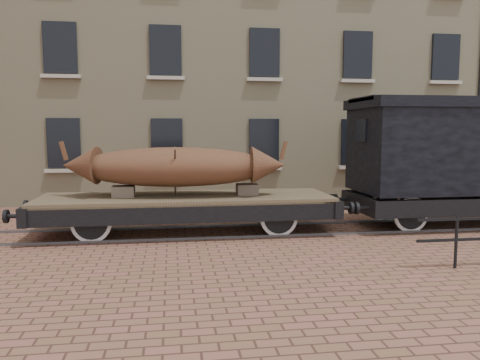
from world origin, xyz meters
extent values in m
plane|color=brown|center=(0.00, 0.00, 0.00)|extent=(90.00, 90.00, 0.00)
cube|color=#C8BC90|center=(3.00, 10.00, 7.00)|extent=(40.00, 10.00, 14.00)
cube|color=black|center=(-6.00, 4.96, 2.20)|extent=(1.10, 0.12, 1.70)
cube|color=#B4AC9E|center=(-6.00, 4.90, 1.25)|extent=(1.30, 0.18, 0.12)
cube|color=black|center=(-2.50, 4.96, 2.20)|extent=(1.10, 0.12, 1.70)
cube|color=#B4AC9E|center=(-2.50, 4.90, 1.25)|extent=(1.30, 0.18, 0.12)
cube|color=black|center=(1.00, 4.96, 2.20)|extent=(1.10, 0.12, 1.70)
cube|color=#B4AC9E|center=(1.00, 4.90, 1.25)|extent=(1.30, 0.18, 0.12)
cube|color=black|center=(4.50, 4.96, 2.20)|extent=(1.10, 0.12, 1.70)
cube|color=#B4AC9E|center=(4.50, 4.90, 1.25)|extent=(1.30, 0.18, 0.12)
cube|color=black|center=(8.00, 4.96, 2.20)|extent=(1.10, 0.12, 1.70)
cube|color=#B4AC9E|center=(8.00, 4.90, 1.25)|extent=(1.30, 0.18, 0.12)
cube|color=black|center=(-6.00, 4.96, 5.40)|extent=(1.10, 0.12, 1.70)
cube|color=#B4AC9E|center=(-6.00, 4.90, 4.45)|extent=(1.30, 0.18, 0.12)
cube|color=black|center=(-2.50, 4.96, 5.40)|extent=(1.10, 0.12, 1.70)
cube|color=#B4AC9E|center=(-2.50, 4.90, 4.45)|extent=(1.30, 0.18, 0.12)
cube|color=black|center=(1.00, 4.96, 5.40)|extent=(1.10, 0.12, 1.70)
cube|color=#B4AC9E|center=(1.00, 4.90, 4.45)|extent=(1.30, 0.18, 0.12)
cube|color=black|center=(4.50, 4.96, 5.40)|extent=(1.10, 0.12, 1.70)
cube|color=#B4AC9E|center=(4.50, 4.90, 4.45)|extent=(1.30, 0.18, 0.12)
cube|color=black|center=(8.00, 4.96, 5.40)|extent=(1.10, 0.12, 1.70)
cube|color=#B4AC9E|center=(8.00, 4.90, 4.45)|extent=(1.30, 0.18, 0.12)
cube|color=#59595E|center=(0.00, -0.72, 0.03)|extent=(30.00, 0.08, 0.06)
cube|color=#59595E|center=(0.00, 0.72, 0.03)|extent=(30.00, 0.08, 0.06)
cylinder|color=black|center=(3.00, -3.80, 0.50)|extent=(0.06, 0.06, 1.00)
cube|color=brown|center=(-1.98, 0.00, 0.92)|extent=(7.31, 2.14, 0.12)
cube|color=black|center=(-1.98, -0.99, 0.68)|extent=(7.31, 0.16, 0.44)
cube|color=black|center=(-1.98, 0.99, 0.68)|extent=(7.31, 0.16, 0.44)
cube|color=black|center=(-5.64, 0.00, 0.68)|extent=(0.21, 2.24, 0.44)
cylinder|color=black|center=(-5.91, -0.73, 0.68)|extent=(0.34, 0.10, 0.10)
cylinder|color=black|center=(-6.07, -0.73, 0.68)|extent=(0.08, 0.31, 0.31)
cylinder|color=black|center=(-5.91, 0.73, 0.68)|extent=(0.34, 0.10, 0.10)
cylinder|color=black|center=(-6.07, 0.73, 0.68)|extent=(0.08, 0.31, 0.31)
cube|color=black|center=(1.68, 0.00, 0.68)|extent=(0.21, 2.24, 0.44)
cylinder|color=black|center=(1.95, -0.73, 0.68)|extent=(0.34, 0.10, 0.10)
cylinder|color=black|center=(2.12, -0.73, 0.68)|extent=(0.08, 0.31, 0.31)
cylinder|color=black|center=(1.95, 0.73, 0.68)|extent=(0.34, 0.10, 0.10)
cylinder|color=black|center=(2.12, 0.73, 0.68)|extent=(0.08, 0.31, 0.31)
cylinder|color=black|center=(-4.22, 0.00, 0.47)|extent=(0.10, 1.85, 0.10)
cylinder|color=silver|center=(-4.22, -0.72, 0.47)|extent=(0.94, 0.07, 0.94)
cylinder|color=black|center=(-4.22, -0.72, 0.47)|extent=(0.77, 0.10, 0.77)
cube|color=black|center=(-4.22, -0.84, 0.70)|extent=(0.88, 0.08, 0.10)
cylinder|color=silver|center=(-4.22, 0.72, 0.47)|extent=(0.94, 0.07, 0.94)
cylinder|color=black|center=(-4.22, 0.72, 0.47)|extent=(0.77, 0.10, 0.77)
cube|color=black|center=(-4.22, 0.84, 0.70)|extent=(0.88, 0.08, 0.10)
cylinder|color=black|center=(0.26, 0.00, 0.47)|extent=(0.10, 1.85, 0.10)
cylinder|color=silver|center=(0.26, -0.72, 0.47)|extent=(0.94, 0.07, 0.94)
cylinder|color=black|center=(0.26, -0.72, 0.47)|extent=(0.77, 0.10, 0.77)
cube|color=black|center=(0.26, -0.84, 0.70)|extent=(0.88, 0.08, 0.10)
cylinder|color=silver|center=(0.26, 0.72, 0.47)|extent=(0.94, 0.07, 0.94)
cylinder|color=black|center=(0.26, 0.72, 0.47)|extent=(0.77, 0.10, 0.77)
cube|color=black|center=(0.26, 0.84, 0.70)|extent=(0.88, 0.08, 0.10)
cube|color=black|center=(-1.98, 0.00, 0.54)|extent=(3.90, 0.06, 0.06)
cube|color=brown|center=(-3.54, 0.00, 1.11)|extent=(0.54, 0.49, 0.27)
cube|color=brown|center=(-0.42, 0.00, 1.11)|extent=(0.54, 0.49, 0.27)
ellipsoid|color=brown|center=(-2.26, 0.00, 1.71)|extent=(5.10, 2.02, 0.99)
cone|color=brown|center=(-4.60, 0.23, 1.75)|extent=(0.95, 1.02, 0.94)
cube|color=brown|center=(-4.99, 0.27, 2.12)|extent=(0.21, 0.12, 0.48)
cone|color=brown|center=(0.09, -0.23, 1.75)|extent=(0.95, 1.02, 0.94)
cube|color=brown|center=(0.47, -0.27, 2.12)|extent=(0.21, 0.12, 0.48)
cylinder|color=#3D3026|center=(-2.26, -0.40, 1.58)|extent=(0.04, 0.85, 1.23)
cylinder|color=#3D3026|center=(-2.26, 0.40, 1.58)|extent=(0.04, 0.85, 1.23)
cube|color=black|center=(5.58, 1.07, 0.68)|extent=(5.81, 0.15, 0.44)
cube|color=black|center=(2.68, 0.00, 0.68)|extent=(0.21, 2.32, 0.44)
cylinder|color=black|center=(2.24, -0.77, 0.68)|extent=(0.08, 0.31, 0.31)
cylinder|color=black|center=(2.24, 0.77, 0.68)|extent=(0.08, 0.31, 0.31)
cylinder|color=black|center=(3.74, 0.00, 0.46)|extent=(0.10, 1.84, 0.10)
cylinder|color=silver|center=(3.74, -0.72, 0.46)|extent=(0.93, 0.07, 0.93)
cylinder|color=black|center=(3.74, -0.72, 0.46)|extent=(0.76, 0.10, 0.76)
cylinder|color=silver|center=(3.74, 0.72, 0.46)|extent=(0.93, 0.07, 0.93)
cylinder|color=black|center=(3.74, 0.72, 0.46)|extent=(0.76, 0.10, 0.76)
cube|color=black|center=(5.58, 0.00, 2.08)|extent=(5.81, 2.32, 2.23)
cube|color=black|center=(5.58, 0.00, 3.33)|extent=(5.99, 2.46, 0.27)
cube|color=black|center=(5.58, 0.00, 3.44)|extent=(5.99, 1.65, 0.12)
cube|color=black|center=(2.66, 0.00, 2.62)|extent=(0.08, 0.58, 0.58)
camera|label=1|loc=(-2.33, -11.83, 2.61)|focal=35.00mm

